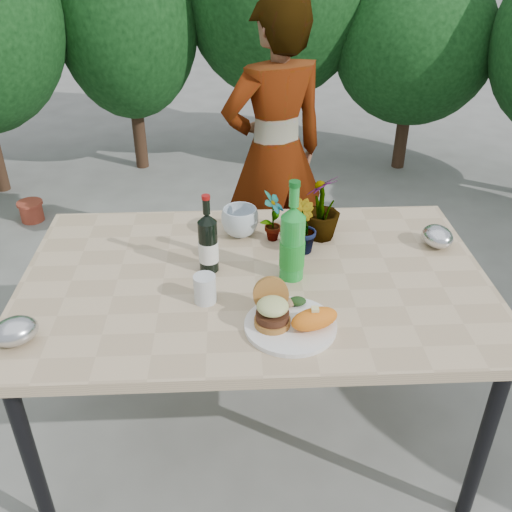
{
  "coord_description": "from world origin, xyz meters",
  "views": [
    {
      "loc": [
        -0.07,
        -1.63,
        1.84
      ],
      "look_at": [
        0.0,
        -0.08,
        0.88
      ],
      "focal_mm": 40.0,
      "sensor_mm": 36.0,
      "label": 1
    }
  ],
  "objects_px": {
    "dinner_plate": "(290,326)",
    "wine_bottle": "(208,243)",
    "person": "(275,155)",
    "patio_table": "(255,290)"
  },
  "relations": [
    {
      "from": "patio_table",
      "to": "person",
      "type": "bearing_deg",
      "value": 82.1
    },
    {
      "from": "patio_table",
      "to": "person",
      "type": "distance_m",
      "value": 1.08
    },
    {
      "from": "dinner_plate",
      "to": "wine_bottle",
      "type": "xyz_separation_m",
      "value": [
        -0.25,
        0.34,
        0.1
      ]
    },
    {
      "from": "wine_bottle",
      "to": "person",
      "type": "height_order",
      "value": "person"
    },
    {
      "from": "wine_bottle",
      "to": "person",
      "type": "distance_m",
      "value": 1.07
    },
    {
      "from": "dinner_plate",
      "to": "patio_table",
      "type": "bearing_deg",
      "value": 108.24
    },
    {
      "from": "dinner_plate",
      "to": "person",
      "type": "relative_size",
      "value": 0.18
    },
    {
      "from": "person",
      "to": "wine_bottle",
      "type": "bearing_deg",
      "value": 51.43
    },
    {
      "from": "dinner_plate",
      "to": "wine_bottle",
      "type": "bearing_deg",
      "value": 126.88
    },
    {
      "from": "patio_table",
      "to": "wine_bottle",
      "type": "relative_size",
      "value": 5.59
    }
  ]
}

